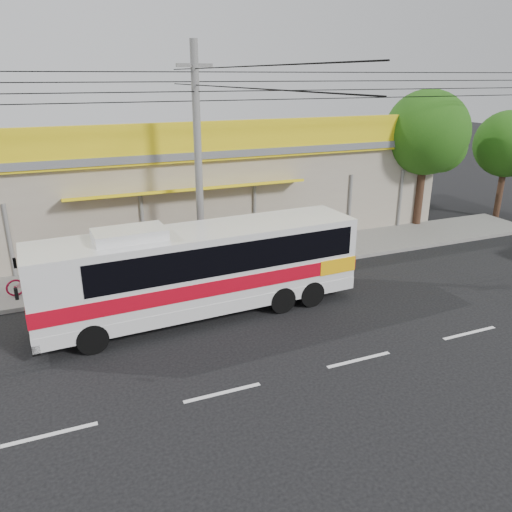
{
  "coord_description": "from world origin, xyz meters",
  "views": [
    {
      "loc": [
        -7.26,
        -12.52,
        7.44
      ],
      "look_at": [
        -1.23,
        2.0,
        1.74
      ],
      "focal_mm": 35.0,
      "sensor_mm": 36.0,
      "label": 1
    }
  ],
  "objects_px": {
    "coach_bus": "(206,265)",
    "motorbike_red": "(33,279)",
    "utility_pole": "(195,85)",
    "tree_near": "(429,136)",
    "tree_far": "(510,146)"
  },
  "relations": [
    {
      "from": "coach_bus",
      "to": "motorbike_red",
      "type": "height_order",
      "value": "coach_bus"
    },
    {
      "from": "utility_pole",
      "to": "tree_near",
      "type": "height_order",
      "value": "utility_pole"
    },
    {
      "from": "utility_pole",
      "to": "tree_far",
      "type": "xyz_separation_m",
      "value": [
        17.59,
        1.67,
        -3.22
      ]
    },
    {
      "from": "motorbike_red",
      "to": "tree_near",
      "type": "relative_size",
      "value": 0.27
    },
    {
      "from": "coach_bus",
      "to": "tree_near",
      "type": "relative_size",
      "value": 1.54
    },
    {
      "from": "motorbike_red",
      "to": "utility_pole",
      "type": "relative_size",
      "value": 0.05
    },
    {
      "from": "utility_pole",
      "to": "tree_far",
      "type": "bearing_deg",
      "value": 5.43
    },
    {
      "from": "tree_far",
      "to": "motorbike_red",
      "type": "bearing_deg",
      "value": -176.5
    },
    {
      "from": "tree_near",
      "to": "tree_far",
      "type": "distance_m",
      "value": 5.23
    },
    {
      "from": "utility_pole",
      "to": "coach_bus",
      "type": "bearing_deg",
      "value": -104.04
    },
    {
      "from": "tree_near",
      "to": "utility_pole",
      "type": "bearing_deg",
      "value": -170.73
    },
    {
      "from": "coach_bus",
      "to": "utility_pole",
      "type": "xyz_separation_m",
      "value": [
        0.87,
        3.49,
        5.4
      ]
    },
    {
      "from": "motorbike_red",
      "to": "utility_pole",
      "type": "xyz_separation_m",
      "value": [
        6.18,
        -0.22,
        6.49
      ]
    },
    {
      "from": "tree_near",
      "to": "tree_far",
      "type": "bearing_deg",
      "value": -3.9
    },
    {
      "from": "coach_bus",
      "to": "tree_near",
      "type": "distance_m",
      "value": 14.69
    }
  ]
}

